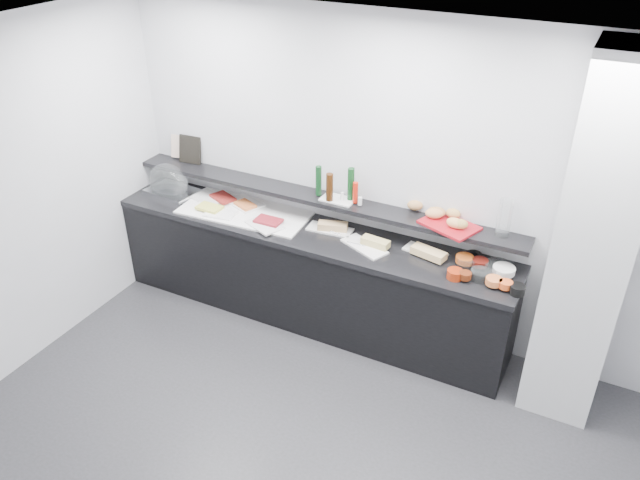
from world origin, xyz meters
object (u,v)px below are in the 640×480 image
at_px(cloche_base, 172,192).
at_px(condiment_tray, 338,199).
at_px(framed_print, 190,149).
at_px(carafe, 504,218).
at_px(bread_tray, 449,225).
at_px(sandwich_plate_mid, 364,247).

distance_m(cloche_base, condiment_tray, 1.69).
xyz_separation_m(cloche_base, framed_print, (0.08, 0.23, 0.36)).
xyz_separation_m(cloche_base, carafe, (3.03, 0.18, 0.38)).
height_order(condiment_tray, carafe, carafe).
distance_m(framed_print, carafe, 2.95).
bearing_deg(condiment_tray, carafe, 2.16).
distance_m(framed_print, condiment_tray, 1.59).
xyz_separation_m(cloche_base, bread_tray, (2.63, 0.13, 0.24)).
distance_m(cloche_base, framed_print, 0.43).
bearing_deg(condiment_tray, framed_print, 177.86).
xyz_separation_m(cloche_base, condiment_tray, (1.66, 0.14, 0.24)).
bearing_deg(condiment_tray, cloche_base, -174.23).
height_order(condiment_tray, bread_tray, bread_tray).
relative_size(bread_tray, carafe, 1.40).
xyz_separation_m(condiment_tray, carafe, (1.36, 0.03, 0.14)).
distance_m(sandwich_plate_mid, bread_tray, 0.70).
bearing_deg(framed_print, condiment_tray, -8.14).
bearing_deg(sandwich_plate_mid, bread_tray, 42.76).
xyz_separation_m(framed_print, carafe, (2.95, -0.05, 0.02)).
bearing_deg(cloche_base, sandwich_plate_mid, 3.25).
relative_size(cloche_base, carafe, 1.57).
height_order(sandwich_plate_mid, carafe, carafe).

